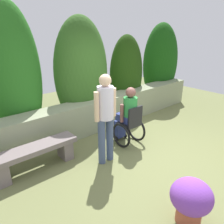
{
  "coord_description": "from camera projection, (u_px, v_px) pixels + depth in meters",
  "views": [
    {
      "loc": [
        -3.06,
        -2.4,
        2.48
      ],
      "look_at": [
        -0.3,
        0.79,
        0.85
      ],
      "focal_mm": 34.85,
      "sensor_mm": 36.0,
      "label": 1
    }
  ],
  "objects": [
    {
      "name": "flower_pot_purple_near",
      "position": [
        191.0,
        200.0,
        2.86
      ],
      "size": [
        0.56,
        0.56,
        0.66
      ],
      "color": "#AD513A",
      "rests_on": "ground"
    },
    {
      "name": "ground_plane",
      "position": [
        148.0,
        158.0,
        4.46
      ],
      "size": [
        11.57,
        11.57,
        0.0
      ],
      "primitive_type": "plane",
      "color": "olive"
    },
    {
      "name": "stone_bench",
      "position": [
        35.0,
        154.0,
        4.0
      ],
      "size": [
        1.57,
        0.38,
        0.48
      ],
      "rotation": [
        0.0,
        0.0,
        -0.08
      ],
      "color": "slate",
      "rests_on": "ground"
    },
    {
      "name": "stone_retaining_wall",
      "position": [
        94.0,
        114.0,
        5.61
      ],
      "size": [
        7.34,
        0.52,
        0.8
      ],
      "primitive_type": "cube",
      "color": "gray",
      "rests_on": "ground"
    },
    {
      "name": "hedge_backdrop",
      "position": [
        93.0,
        73.0,
        5.87
      ],
      "size": [
        7.74,
        1.11,
        3.04
      ],
      "color": "#1F4F17",
      "rests_on": "ground"
    },
    {
      "name": "person_in_wheelchair",
      "position": [
        128.0,
        118.0,
        4.82
      ],
      "size": [
        0.53,
        0.66,
        1.33
      ],
      "rotation": [
        0.0,
        0.0,
        -0.19
      ],
      "color": "black",
      "rests_on": "ground"
    },
    {
      "name": "person_standing_companion",
      "position": [
        106.0,
        114.0,
        4.0
      ],
      "size": [
        0.49,
        0.3,
        1.74
      ],
      "rotation": [
        0.0,
        0.0,
        -0.09
      ],
      "color": "#425173",
      "rests_on": "ground"
    }
  ]
}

